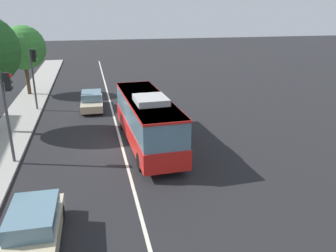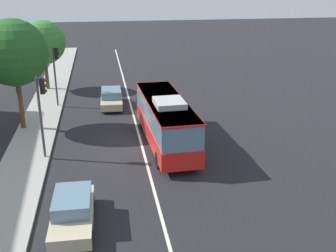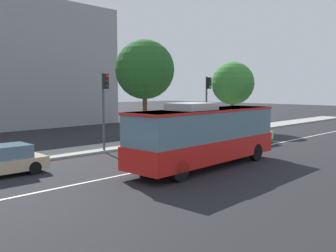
# 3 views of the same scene
# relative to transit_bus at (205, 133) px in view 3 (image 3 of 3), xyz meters

# --- Properties ---
(ground_plane) EXTENTS (160.00, 160.00, 0.00)m
(ground_plane) POSITION_rel_transit_bus_xyz_m (0.29, 1.63, -1.81)
(ground_plane) COLOR black
(sidewalk_kerb) EXTENTS (80.00, 2.86, 0.14)m
(sidewalk_kerb) POSITION_rel_transit_bus_xyz_m (0.29, 8.94, -1.74)
(sidewalk_kerb) COLOR #9E9B93
(sidewalk_kerb) RESTS_ON ground_plane
(lane_centre_line) EXTENTS (76.00, 0.16, 0.01)m
(lane_centre_line) POSITION_rel_transit_bus_xyz_m (0.29, 1.63, -1.80)
(lane_centre_line) COLOR silver
(lane_centre_line) RESTS_ON ground_plane
(transit_bus) EXTENTS (10.09, 2.89, 3.46)m
(transit_bus) POSITION_rel_transit_bus_xyz_m (0.00, 0.00, 0.00)
(transit_bus) COLOR red
(transit_bus) RESTS_ON ground_plane
(sedan_beige) EXTENTS (4.55, 1.93, 1.46)m
(sedan_beige) POSITION_rel_transit_bus_xyz_m (9.26, 3.28, -1.09)
(sedan_beige) COLOR #C6B793
(sedan_beige) RESTS_ON ground_plane
(traffic_light_near_corner) EXTENTS (0.34, 0.62, 5.20)m
(traffic_light_near_corner) POSITION_rel_transit_bus_xyz_m (-0.97, 7.63, 1.75)
(traffic_light_near_corner) COLOR #47474C
(traffic_light_near_corner) RESTS_ON ground_plane
(traffic_light_mid_block) EXTENTS (0.34, 0.62, 5.20)m
(traffic_light_mid_block) POSITION_rel_transit_bus_xyz_m (9.83, 7.74, 1.75)
(traffic_light_mid_block) COLOR #47474C
(traffic_light_mid_block) RESTS_ON ground_plane
(street_tree_kerbside_centre) EXTENTS (4.70, 4.70, 8.04)m
(street_tree_kerbside_centre) POSITION_rel_transit_bus_xyz_m (4.59, 9.94, 3.86)
(street_tree_kerbside_centre) COLOR #4C3823
(street_tree_kerbside_centre) RESTS_ON ground_plane
(street_tree_kerbside_right) EXTENTS (4.24, 4.24, 6.83)m
(street_tree_kerbside_right) POSITION_rel_transit_bus_xyz_m (15.76, 9.35, 2.89)
(street_tree_kerbside_right) COLOR #4C3823
(street_tree_kerbside_right) RESTS_ON ground_plane
(office_block_background) EXTENTS (21.29, 14.23, 13.60)m
(office_block_background) POSITION_rel_transit_bus_xyz_m (2.66, 30.74, 4.99)
(office_block_background) COLOR #939399
(office_block_background) RESTS_ON ground_plane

